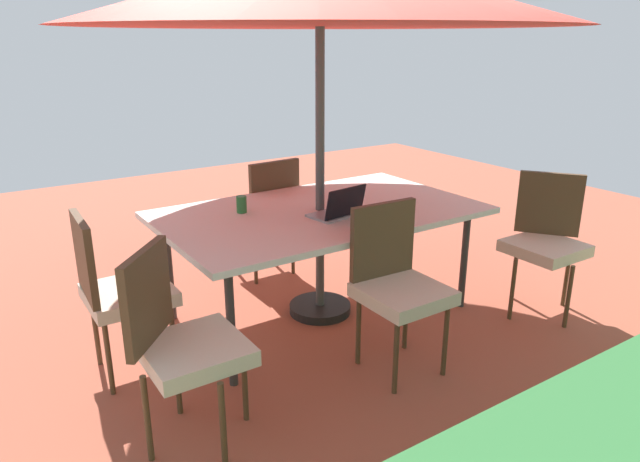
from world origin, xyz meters
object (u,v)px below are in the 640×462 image
(dining_table, at_px, (320,216))
(chair_north, at_px, (397,280))
(chair_northwest, at_px, (546,237))
(chair_east, at_px, (117,287))
(laptop, at_px, (338,210))
(cup, at_px, (242,204))
(chair_northeast, at_px, (181,338))
(chair_south, at_px, (266,211))

(dining_table, distance_m, chair_north, 0.85)
(chair_northwest, distance_m, chair_east, 2.86)
(chair_east, bearing_deg, chair_north, -117.37)
(chair_northwest, height_order, laptop, laptop)
(dining_table, bearing_deg, chair_north, 88.79)
(chair_north, height_order, cup, chair_north)
(laptop, xyz_separation_m, cup, (0.48, -0.44, 0.01))
(laptop, relative_size, cup, 3.12)
(chair_northwest, bearing_deg, chair_east, -142.69)
(cup, bearing_deg, chair_north, 113.18)
(chair_north, bearing_deg, laptop, 90.77)
(chair_north, bearing_deg, chair_northwest, 2.71)
(chair_north, distance_m, laptop, 0.68)
(dining_table, xyz_separation_m, chair_east, (1.39, 0.03, -0.17))
(chair_northwest, relative_size, chair_northeast, 1.00)
(chair_northwest, distance_m, cup, 2.13)
(chair_northwest, height_order, cup, chair_northwest)
(chair_northwest, distance_m, laptop, 1.51)
(chair_east, relative_size, chair_north, 1.00)
(chair_south, distance_m, chair_north, 1.66)
(dining_table, height_order, chair_south, chair_south)
(chair_south, bearing_deg, dining_table, 85.09)
(dining_table, xyz_separation_m, laptop, (-0.00, 0.21, 0.09))
(dining_table, bearing_deg, chair_northeast, 31.23)
(chair_northwest, xyz_separation_m, chair_north, (1.37, 0.00, 0.00))
(chair_south, bearing_deg, laptop, 85.56)
(chair_north, distance_m, cup, 1.19)
(chair_east, xyz_separation_m, chair_south, (-1.42, -0.86, 0.00))
(cup, bearing_deg, chair_south, -129.77)
(chair_northeast, height_order, laptop, laptop)
(laptop, bearing_deg, chair_east, -15.26)
(dining_table, xyz_separation_m, chair_northwest, (-1.35, 0.83, -0.17))
(chair_northwest, bearing_deg, chair_north, -126.41)
(chair_north, height_order, laptop, laptop)
(cup, bearing_deg, dining_table, 153.72)
(chair_northeast, bearing_deg, chair_east, 48.75)
(chair_north, bearing_deg, dining_table, 91.43)
(dining_table, relative_size, chair_south, 2.18)
(chair_northeast, relative_size, cup, 8.70)
(chair_south, bearing_deg, chair_north, 85.26)
(chair_northeast, bearing_deg, chair_south, 2.77)
(chair_northwest, bearing_deg, chair_south, -177.70)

